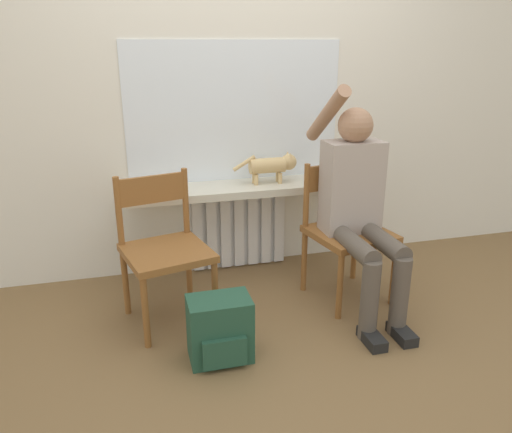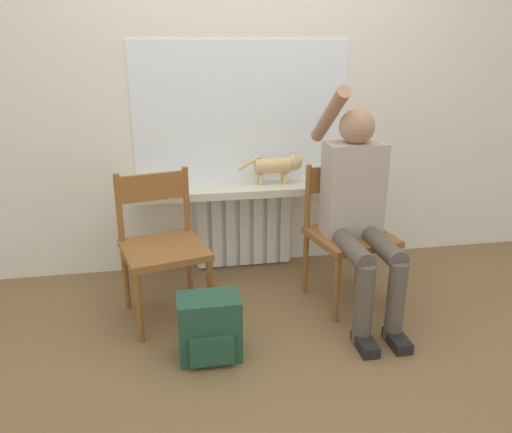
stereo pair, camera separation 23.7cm
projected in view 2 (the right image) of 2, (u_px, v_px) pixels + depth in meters
The scene contains 10 objects.
ground_plane at pixel (278, 356), 2.58m from camera, with size 12.00×12.00×0.00m, color brown.
wall_with_window at pixel (241, 72), 3.27m from camera, with size 7.00×0.06×2.70m.
radiator at pixel (244, 227), 3.55m from camera, with size 0.69×0.08×0.59m.
windowsill at pixel (246, 188), 3.34m from camera, with size 1.51×0.33×0.05m.
window_glass at pixel (242, 112), 3.33m from camera, with size 1.45×0.01×0.92m.
chair_left at pixel (162, 244), 2.84m from camera, with size 0.54×0.54×0.84m.
chair_right at pixel (348, 232), 3.03m from camera, with size 0.52×0.52×0.84m.
person at pixel (359, 204), 2.84m from camera, with size 0.36×1.03×1.32m.
cat at pixel (279, 165), 3.32m from camera, with size 0.44×0.11×0.20m.
backpack at pixel (210, 328), 2.53m from camera, with size 0.31×0.24×0.34m.
Camera 2 is at (-0.50, -2.14, 1.54)m, focal length 35.00 mm.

